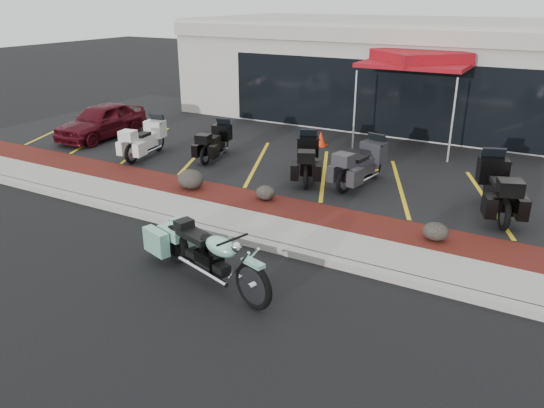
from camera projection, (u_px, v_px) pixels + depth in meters
The scene contains 18 objects.
ground at pixel (209, 257), 10.62m from camera, with size 90.00×90.00×0.00m, color black.
curb at pixel (234, 237), 11.32m from camera, with size 24.00×0.25×0.15m, color gray.
sidewalk at pixel (251, 225), 11.89m from camera, with size 24.00×1.20×0.15m, color gray.
mulch_bed at pixel (277, 208), 12.86m from camera, with size 24.00×1.20×0.16m, color #3B110D.
upper_lot at pixel (357, 154), 17.24m from camera, with size 26.00×9.60×0.15m, color black.
dealership_building at pixel (415, 71), 21.61m from camera, with size 18.00×8.16×4.00m.
boulder_left at pixel (191, 179), 13.84m from camera, with size 0.72×0.60×0.51m, color black.
boulder_mid at pixel (266, 193), 13.11m from camera, with size 0.50×0.42×0.35m, color black.
boulder_right at pixel (436, 231), 10.93m from camera, with size 0.53×0.44×0.38m, color black.
hero_cruiser at pixel (253, 278), 8.67m from camera, with size 3.24×0.82×1.14m, color #7ABEA4, non-canonical shape.
touring_white at pixel (158, 132), 17.10m from camera, with size 2.11×0.80×1.23m, color white, non-canonical shape.
touring_black_front at pixel (224, 136), 16.90m from camera, with size 1.95×0.74×1.13m, color black, non-canonical shape.
touring_black_mid at pixel (308, 150), 15.13m from camera, with size 2.13×0.81×1.24m, color black, non-canonical shape.
touring_grey at pixel (375, 156), 14.51m from camera, with size 2.19×0.84×1.27m, color #302F35, non-canonical shape.
touring_black_rear at pixel (491, 175), 12.81m from camera, with size 2.36×0.90×1.37m, color black, non-canonical shape.
parked_car at pixel (101, 121), 18.69m from camera, with size 1.43×3.55×1.21m, color #430911.
traffic_cone at pixel (321, 139), 17.81m from camera, with size 0.36×0.36×0.50m, color red.
popup_canopy at pixel (420, 60), 17.11m from camera, with size 4.03×4.03×3.08m.
Camera 1 is at (5.75, -7.65, 4.89)m, focal length 35.00 mm.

